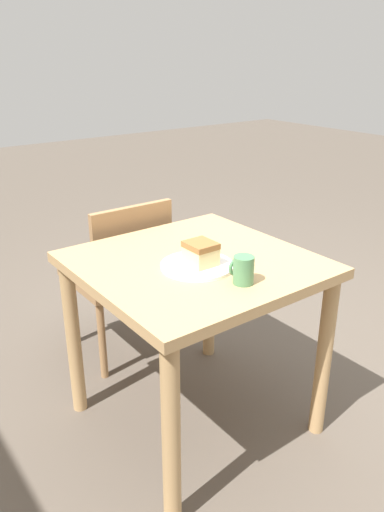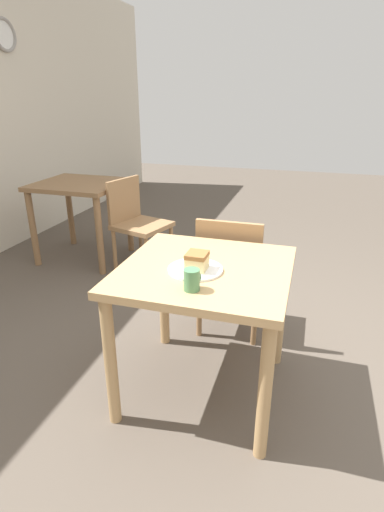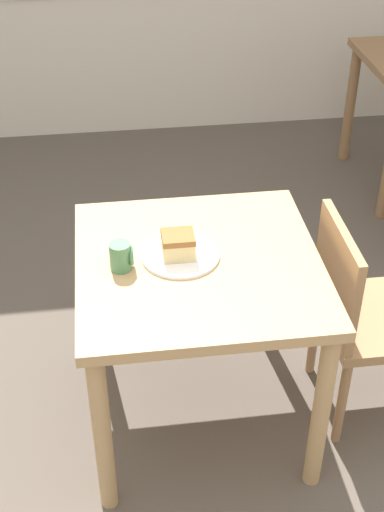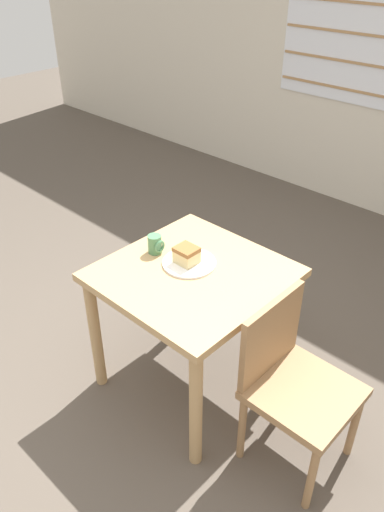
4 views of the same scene
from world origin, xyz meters
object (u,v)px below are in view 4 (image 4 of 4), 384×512
object	(u,v)px
dining_table_near	(193,291)
plate	(189,263)
chair_near_window	(292,380)
cake_slice	(187,255)
coffee_mug	(155,244)

from	to	relation	value
dining_table_near	plate	bearing A→B (deg)	149.43
chair_near_window	dining_table_near	bearing A→B (deg)	88.56
cake_slice	plate	bearing A→B (deg)	50.43
cake_slice	coffee_mug	size ratio (longest dim) A/B	1.11
chair_near_window	coffee_mug	size ratio (longest dim) A/B	8.53
dining_table_near	coffee_mug	world-z (taller)	coffee_mug
dining_table_near	cake_slice	bearing A→B (deg)	159.85
chair_near_window	plate	world-z (taller)	chair_near_window
chair_near_window	plate	distance (m)	0.73
chair_near_window	cake_slice	bearing A→B (deg)	86.68
dining_table_near	chair_near_window	bearing A→B (deg)	-1.44
plate	cake_slice	bearing A→B (deg)	-129.57
plate	coffee_mug	distance (m)	0.21
coffee_mug	dining_table_near	bearing A→B (deg)	1.79
dining_table_near	cake_slice	distance (m)	0.19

